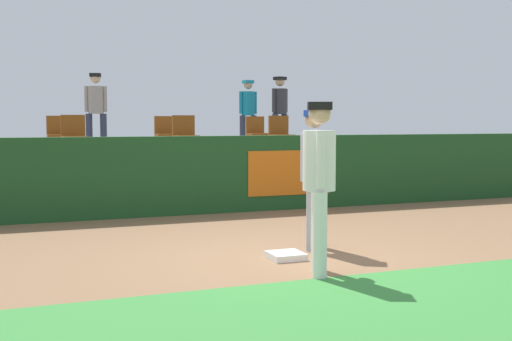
# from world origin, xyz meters

# --- Properties ---
(ground_plane) EXTENTS (60.00, 60.00, 0.00)m
(ground_plane) POSITION_xyz_m (0.00, 0.00, 0.00)
(ground_plane) COLOR #846042
(grass_foreground_strip) EXTENTS (18.00, 2.80, 0.01)m
(grass_foreground_strip) POSITION_xyz_m (0.00, -2.33, 0.00)
(grass_foreground_strip) COLOR #388438
(grass_foreground_strip) RESTS_ON ground_plane
(first_base) EXTENTS (0.40, 0.40, 0.08)m
(first_base) POSITION_xyz_m (-0.09, 0.06, 0.04)
(first_base) COLOR white
(first_base) RESTS_ON ground_plane
(player_fielder_home) EXTENTS (0.51, 0.52, 1.86)m
(player_fielder_home) POSITION_xyz_m (-0.06, -0.75, 1.08)
(player_fielder_home) COLOR white
(player_fielder_home) RESTS_ON ground_plane
(player_runner_visitor) EXTENTS (0.47, 0.47, 1.80)m
(player_runner_visitor) POSITION_xyz_m (0.49, 0.50, 1.04)
(player_runner_visitor) COLOR #9EA3AD
(player_runner_visitor) RESTS_ON ground_plane
(field_wall) EXTENTS (18.00, 0.26, 1.40)m
(field_wall) POSITION_xyz_m (0.01, 4.08, 0.70)
(field_wall) COLOR #19471E
(field_wall) RESTS_ON ground_plane
(bleacher_platform) EXTENTS (18.00, 4.80, 0.95)m
(bleacher_platform) POSITION_xyz_m (0.00, 6.65, 0.47)
(bleacher_platform) COLOR #59595E
(bleacher_platform) RESTS_ON ground_plane
(seat_back_center) EXTENTS (0.45, 0.44, 0.84)m
(seat_back_center) POSITION_xyz_m (0.11, 7.32, 1.42)
(seat_back_center) COLOR #4C4C51
(seat_back_center) RESTS_ON bleacher_platform
(seat_front_left) EXTENTS (0.45, 0.44, 0.84)m
(seat_front_left) POSITION_xyz_m (-2.06, 5.52, 1.42)
(seat_front_left) COLOR #4C4C51
(seat_front_left) RESTS_ON bleacher_platform
(seat_back_left) EXTENTS (0.46, 0.44, 0.84)m
(seat_back_left) POSITION_xyz_m (-2.23, 7.32, 1.42)
(seat_back_left) COLOR #4C4C51
(seat_back_left) RESTS_ON bleacher_platform
(seat_front_center) EXTENTS (0.46, 0.44, 0.84)m
(seat_front_center) POSITION_xyz_m (0.10, 5.52, 1.42)
(seat_front_center) COLOR #4C4C51
(seat_front_center) RESTS_ON bleacher_platform
(seat_front_right) EXTENTS (0.45, 0.44, 0.84)m
(seat_front_right) POSITION_xyz_m (2.20, 5.52, 1.42)
(seat_front_right) COLOR #4C4C51
(seat_front_right) RESTS_ON bleacher_platform
(seat_back_right) EXTENTS (0.46, 0.44, 0.84)m
(seat_back_right) POSITION_xyz_m (2.35, 7.32, 1.42)
(seat_back_right) COLOR #4C4C51
(seat_back_right) RESTS_ON bleacher_platform
(spectator_hooded) EXTENTS (0.49, 0.45, 1.84)m
(spectator_hooded) POSITION_xyz_m (3.18, 7.86, 2.01)
(spectator_hooded) COLOR #33384C
(spectator_hooded) RESTS_ON bleacher_platform
(spectator_capped) EXTENTS (0.50, 0.37, 1.78)m
(spectator_capped) POSITION_xyz_m (2.58, 8.54, 1.98)
(spectator_capped) COLOR #33384C
(spectator_capped) RESTS_ON bleacher_platform
(spectator_casual) EXTENTS (0.50, 0.41, 1.82)m
(spectator_casual) POSITION_xyz_m (-1.32, 8.16, 2.01)
(spectator_casual) COLOR #33384C
(spectator_casual) RESTS_ON bleacher_platform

